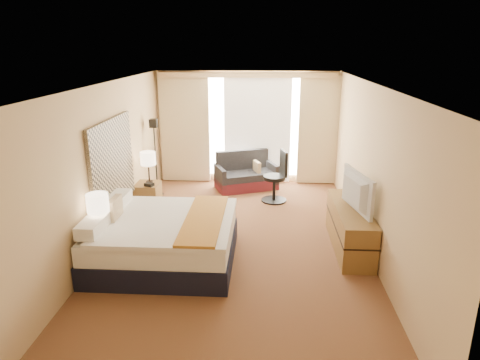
# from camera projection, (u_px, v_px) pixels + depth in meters

# --- Properties ---
(floor) EXTENTS (4.20, 7.00, 0.02)m
(floor) POSITION_uv_depth(u_px,v_px,m) (237.00, 244.00, 7.11)
(floor) COLOR #591F19
(floor) RESTS_ON ground
(ceiling) EXTENTS (4.20, 7.00, 0.02)m
(ceiling) POSITION_uv_depth(u_px,v_px,m) (236.00, 85.00, 6.32)
(ceiling) COLOR silver
(ceiling) RESTS_ON wall_back
(wall_back) EXTENTS (4.20, 0.02, 2.60)m
(wall_back) POSITION_uv_depth(u_px,v_px,m) (247.00, 128.00, 10.04)
(wall_back) COLOR tan
(wall_back) RESTS_ON ground
(wall_front) EXTENTS (4.20, 0.02, 2.60)m
(wall_front) POSITION_uv_depth(u_px,v_px,m) (207.00, 292.00, 3.39)
(wall_front) COLOR tan
(wall_front) RESTS_ON ground
(wall_left) EXTENTS (0.02, 7.00, 2.60)m
(wall_left) POSITION_uv_depth(u_px,v_px,m) (106.00, 167.00, 6.84)
(wall_left) COLOR tan
(wall_left) RESTS_ON ground
(wall_right) EXTENTS (0.02, 7.00, 2.60)m
(wall_right) POSITION_uv_depth(u_px,v_px,m) (372.00, 171.00, 6.59)
(wall_right) COLOR tan
(wall_right) RESTS_ON ground
(headboard) EXTENTS (0.06, 1.85, 1.50)m
(headboard) POSITION_uv_depth(u_px,v_px,m) (113.00, 165.00, 7.03)
(headboard) COLOR black
(headboard) RESTS_ON wall_left
(nightstand_left) EXTENTS (0.45, 0.52, 0.55)m
(nightstand_left) POSITION_uv_depth(u_px,v_px,m) (102.00, 256.00, 6.14)
(nightstand_left) COLOR brown
(nightstand_left) RESTS_ON floor
(nightstand_right) EXTENTS (0.45, 0.52, 0.55)m
(nightstand_right) POSITION_uv_depth(u_px,v_px,m) (148.00, 197.00, 8.51)
(nightstand_right) COLOR brown
(nightstand_right) RESTS_ON floor
(media_dresser) EXTENTS (0.50, 1.80, 0.70)m
(media_dresser) POSITION_uv_depth(u_px,v_px,m) (350.00, 227.00, 6.90)
(media_dresser) COLOR brown
(media_dresser) RESTS_ON floor
(window) EXTENTS (2.30, 0.02, 2.30)m
(window) POSITION_uv_depth(u_px,v_px,m) (257.00, 127.00, 10.00)
(window) COLOR white
(window) RESTS_ON wall_back
(curtains) EXTENTS (4.12, 0.19, 2.56)m
(curtains) POSITION_uv_depth(u_px,v_px,m) (246.00, 124.00, 9.90)
(curtains) COLOR beige
(curtains) RESTS_ON floor
(bed) EXTENTS (2.07, 1.89, 1.01)m
(bed) POSITION_uv_depth(u_px,v_px,m) (164.00, 239.00, 6.45)
(bed) COLOR black
(bed) RESTS_ON floor
(loveseat) EXTENTS (1.51, 1.17, 0.84)m
(loveseat) POSITION_uv_depth(u_px,v_px,m) (246.00, 176.00, 9.81)
(loveseat) COLOR maroon
(loveseat) RESTS_ON floor
(floor_lamp) EXTENTS (0.21, 0.21, 1.68)m
(floor_lamp) POSITION_uv_depth(u_px,v_px,m) (155.00, 142.00, 9.05)
(floor_lamp) COLOR black
(floor_lamp) RESTS_ON floor
(desk_chair) EXTENTS (0.53, 0.53, 1.09)m
(desk_chair) POSITION_uv_depth(u_px,v_px,m) (277.00, 179.00, 8.93)
(desk_chair) COLOR black
(desk_chair) RESTS_ON floor
(lamp_left) EXTENTS (0.31, 0.31, 0.64)m
(lamp_left) POSITION_uv_depth(u_px,v_px,m) (98.00, 204.00, 5.96)
(lamp_left) COLOR black
(lamp_left) RESTS_ON nightstand_left
(lamp_right) EXTENTS (0.30, 0.30, 0.63)m
(lamp_right) POSITION_uv_depth(u_px,v_px,m) (148.00, 159.00, 8.32)
(lamp_right) COLOR black
(lamp_right) RESTS_ON nightstand_right
(tissue_box) EXTENTS (0.14, 0.14, 0.11)m
(tissue_box) POSITION_uv_depth(u_px,v_px,m) (103.00, 239.00, 5.91)
(tissue_box) COLOR #7C9FBF
(tissue_box) RESTS_ON nightstand_left
(telephone) EXTENTS (0.20, 0.18, 0.06)m
(telephone) POSITION_uv_depth(u_px,v_px,m) (149.00, 185.00, 8.26)
(telephone) COLOR black
(telephone) RESTS_ON nightstand_right
(television) EXTENTS (0.36, 1.06, 0.61)m
(television) POSITION_uv_depth(u_px,v_px,m) (351.00, 191.00, 6.60)
(television) COLOR black
(television) RESTS_ON media_dresser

